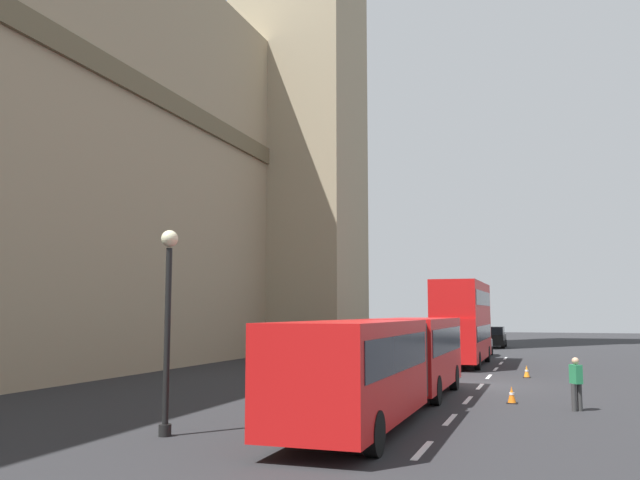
# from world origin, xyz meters

# --- Properties ---
(ground_plane) EXTENTS (160.00, 160.00, 0.00)m
(ground_plane) POSITION_xyz_m (0.00, 0.00, 0.00)
(ground_plane) COLOR #262628
(lane_centre_marking) EXTENTS (34.40, 0.16, 0.01)m
(lane_centre_marking) POSITION_xyz_m (1.70, 0.00, 0.00)
(lane_centre_marking) COLOR silver
(lane_centre_marking) RESTS_ON ground_plane
(articulated_bus) EXTENTS (16.23, 2.54, 2.90)m
(articulated_bus) POSITION_xyz_m (-8.86, 1.99, 1.75)
(articulated_bus) COLOR red
(articulated_bus) RESTS_ON ground_plane
(double_decker_bus) EXTENTS (9.85, 2.54, 4.90)m
(double_decker_bus) POSITION_xyz_m (10.79, 2.00, 2.71)
(double_decker_bus) COLOR red
(double_decker_bus) RESTS_ON ground_plane
(sedan_lead) EXTENTS (4.40, 1.86, 1.85)m
(sedan_lead) POSITION_xyz_m (19.61, 2.01, 0.91)
(sedan_lead) COLOR #B7B7BC
(sedan_lead) RESTS_ON ground_plane
(sedan_trailing) EXTENTS (4.40, 1.86, 1.85)m
(sedan_trailing) POSITION_xyz_m (31.91, 1.70, 0.91)
(sedan_trailing) COLOR black
(sedan_trailing) RESTS_ON ground_plane
(traffic_cone_west) EXTENTS (0.36, 0.36, 0.58)m
(traffic_cone_west) POSITION_xyz_m (-5.57, -1.54, 0.28)
(traffic_cone_west) COLOR black
(traffic_cone_west) RESTS_ON ground_plane
(traffic_cone_middle) EXTENTS (0.36, 0.36, 0.58)m
(traffic_cone_middle) POSITION_xyz_m (4.14, -1.77, 0.28)
(traffic_cone_middle) COLOR black
(traffic_cone_middle) RESTS_ON ground_plane
(street_lamp) EXTENTS (0.44, 0.44, 5.27)m
(street_lamp) POSITION_xyz_m (-14.77, 6.50, 3.06)
(street_lamp) COLOR black
(street_lamp) RESTS_ON ground_plane
(pedestrian_near_cones) EXTENTS (0.47, 0.41, 1.69)m
(pedestrian_near_cones) POSITION_xyz_m (-6.78, -3.60, 0.91)
(pedestrian_near_cones) COLOR #333333
(pedestrian_near_cones) RESTS_ON ground_plane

